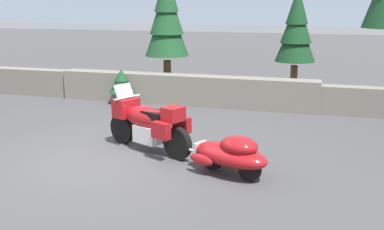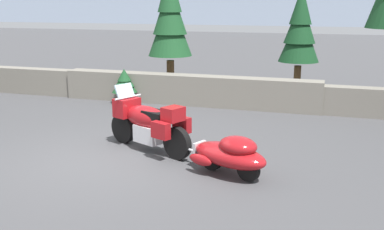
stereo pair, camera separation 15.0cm
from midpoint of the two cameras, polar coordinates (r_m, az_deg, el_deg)
The scene contains 7 objects.
ground_plane at distance 9.14m, azimuth -11.18°, elevation -5.55°, with size 80.00×80.00×0.00m, color #424244.
stone_guard_wall at distance 13.79m, azimuth -2.11°, elevation 3.20°, with size 24.00×0.58×0.91m.
touring_motorcycle at distance 9.37m, azimuth -6.10°, elevation -0.89°, with size 2.16×1.30×1.33m.
car_shaped_trailer at distance 8.06m, azimuth 4.45°, elevation -4.90°, with size 2.15×1.25×0.76m.
pine_tree_secondary at distance 14.67m, azimuth -3.55°, elevation 12.39°, with size 1.42×1.42×4.17m.
pine_tree_far_right at distance 15.02m, azimuth 12.85°, elevation 10.75°, with size 1.30×1.30×3.60m.
pine_sapling_near at distance 13.97m, azimuth -9.26°, elevation 4.16°, with size 0.78×0.78×1.07m.
Camera 1 is at (4.00, -7.63, 3.02)m, focal length 41.95 mm.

